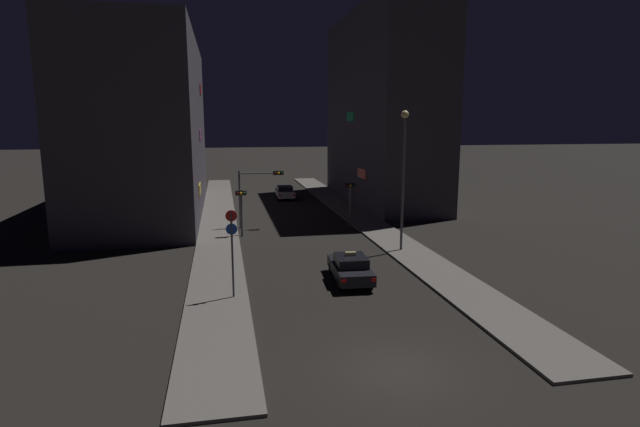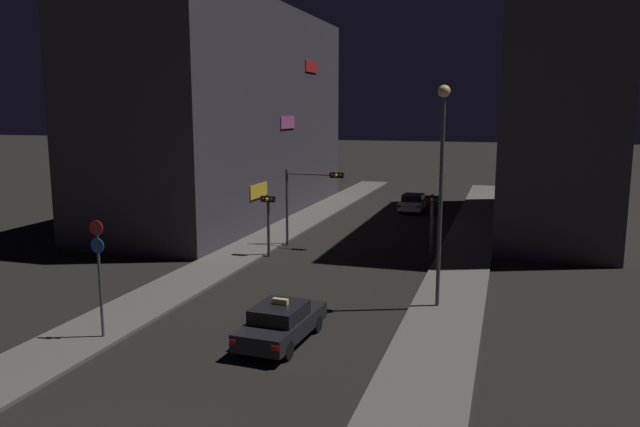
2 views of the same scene
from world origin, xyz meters
The scene contains 11 objects.
sidewalk_left centered at (-6.10, 27.85, 0.06)m, with size 2.96×59.70×0.13m, color #5B5651.
sidewalk_right centered at (6.10, 27.85, 0.06)m, with size 2.96×59.70×0.13m, color #5B5651.
building_facade_left centered at (-12.20, 33.44, 7.81)m, with size 9.33×28.24×15.62m.
building_facade_right centered at (10.86, 36.18, 9.63)m, with size 6.65×23.28×19.26m.
taxi centered at (0.86, 9.81, 0.74)m, with size 2.04×4.54×1.62m.
far_car centered at (1.03, 39.35, 0.73)m, with size 1.88×4.48×1.42m.
traffic_light_overhead centered at (-2.96, 24.59, 3.37)m, with size 3.57×0.42×4.62m.
traffic_light_left_kerb centered at (-4.37, 21.59, 2.53)m, with size 0.80×0.42×3.51m.
traffic_light_right_kerb centered at (4.37, 23.65, 2.60)m, with size 0.80×0.42×3.61m.
sign_pole_left centered at (-5.32, 8.17, 2.65)m, with size 0.54×0.10×4.22m.
street_lamp_near_block centered at (5.68, 15.25, 5.94)m, with size 0.49×0.49×8.95m.
Camera 2 is at (8.26, -9.44, 8.13)m, focal length 34.41 mm.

